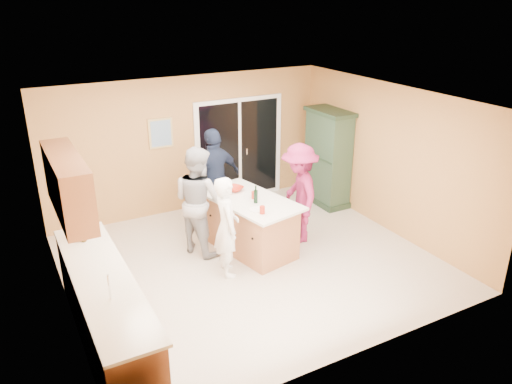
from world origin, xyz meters
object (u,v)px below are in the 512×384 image
woman_grey (198,200)px  woman_magenta (299,194)px  woman_white (227,227)px  woman_navy (215,179)px  kitchen_island (250,226)px  green_hutch (328,159)px

woman_grey → woman_magenta: (1.64, -0.46, -0.03)m
woman_grey → woman_magenta: woman_grey is taller
woman_white → woman_navy: (0.51, 1.56, 0.14)m
woman_white → woman_magenta: bearing=-63.1°
woman_navy → woman_magenta: bearing=117.2°
woman_navy → woman_magenta: (1.03, -1.15, -0.06)m
kitchen_island → woman_navy: bearing=85.4°
woman_grey → woman_magenta: 1.70m
woman_navy → kitchen_island: bearing=82.6°
kitchen_island → green_hutch: 2.56m
green_hutch → woman_magenta: 1.79m
woman_navy → green_hutch: bearing=164.4°
green_hutch → woman_white: 3.32m
kitchen_island → woman_white: (-0.65, -0.49, 0.35)m
kitchen_island → woman_white: size_ratio=1.21×
woman_white → kitchen_island: bearing=-40.9°
woman_grey → woman_navy: (0.61, 0.69, 0.03)m
woman_white → woman_magenta: size_ratio=0.91×
green_hutch → woman_grey: bearing=-167.9°
woman_white → woman_grey: woman_grey is taller
woman_white → woman_grey: (-0.09, 0.88, 0.11)m
woman_grey → woman_navy: woman_navy is taller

